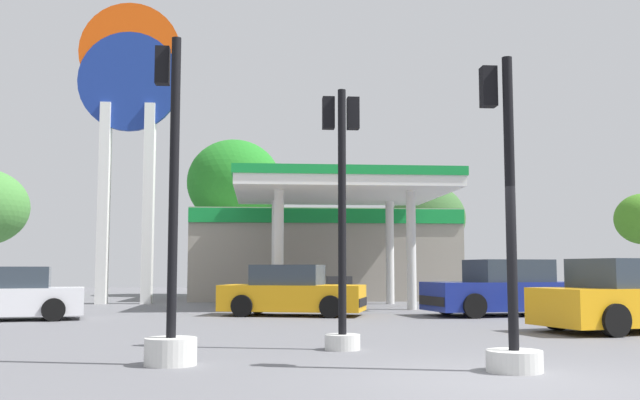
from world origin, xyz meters
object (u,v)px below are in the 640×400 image
Objects in this scene: car_3 at (292,293)px; traffic_signal_0 at (171,279)px; car_0 at (504,290)px; traffic_signal_1 at (342,233)px; tree_2 at (429,219)px; car_4 at (7,296)px; traffic_signal_2 at (510,279)px; tree_1 at (234,183)px; car_1 at (634,298)px; station_pole_sign at (129,110)px.

traffic_signal_0 is (-2.28, -10.74, 0.56)m from car_3.
car_0 is 1.07× the size of traffic_signal_1.
tree_2 is at bearing 73.20° from traffic_signal_1.
car_0 is 13.95m from car_4.
car_0 is 1.12× the size of traffic_signal_2.
traffic_signal_1 is 26.09m from tree_2.
tree_1 reaches higher than car_3.
tree_1 reaches higher than traffic_signal_1.
car_1 is 10.63m from traffic_signal_0.
traffic_signal_1 is (-5.81, -8.44, 1.25)m from car_0.
car_4 is 10.94m from traffic_signal_0.
tree_2 reaches higher than traffic_signal_1.
station_pole_sign is 16.40m from car_0.
car_1 is at bearing 23.20° from traffic_signal_1.
traffic_signal_2 is 0.75× the size of tree_2.
car_0 is at bearing 55.47° from traffic_signal_1.
traffic_signal_2 is at bearing -46.29° from car_4.
car_0 is at bearing -4.69° from car_3.
station_pole_sign is 9.19m from tree_1.
tree_1 is (0.04, 26.41, 4.51)m from traffic_signal_0.
car_3 is 0.99× the size of traffic_signal_1.
car_4 is (-13.93, -0.74, -0.09)m from car_0.
station_pole_sign is 22.19m from traffic_signal_2.
tree_2 is (14.15, 8.33, -3.69)m from station_pole_sign.
tree_1 is at bearing 72.13° from car_4.
station_pole_sign reaches higher than car_3.
traffic_signal_0 is at bearing -101.96° from car_3.
car_3 is at bearing 78.04° from traffic_signal_0.
traffic_signal_0 is 0.60× the size of tree_1.
car_1 is at bearing 26.28° from traffic_signal_0.
car_4 is at bearing -176.97° from car_0.
tree_1 reaches higher than traffic_signal_0.
traffic_signal_1 is (-6.81, -2.92, 1.27)m from car_1.
station_pole_sign reaches higher than car_0.
car_4 is (-14.93, 4.79, -0.07)m from car_1.
station_pole_sign is at bearing 111.80° from traffic_signal_1.
station_pole_sign is 20.38m from car_1.
car_1 is (13.44, -13.65, -6.96)m from station_pole_sign.
traffic_signal_2 is 28.43m from tree_2.
traffic_signal_1 is at bearing 124.61° from traffic_signal_2.
traffic_signal_0 is (-8.52, -10.22, 0.49)m from car_0.
traffic_signal_0 is at bearing -77.94° from station_pole_sign.
car_1 is at bearing -66.42° from tree_1.
tree_2 reaches higher than car_4.
car_0 is (12.44, -8.13, -6.94)m from station_pole_sign.
traffic_signal_0 is at bearing -90.09° from tree_1.
car_1 is 9.43m from car_3.
traffic_signal_2 is (-3.85, -11.29, 0.49)m from car_0.
traffic_signal_0 reaches higher than car_3.
car_4 is 11.28m from traffic_signal_1.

